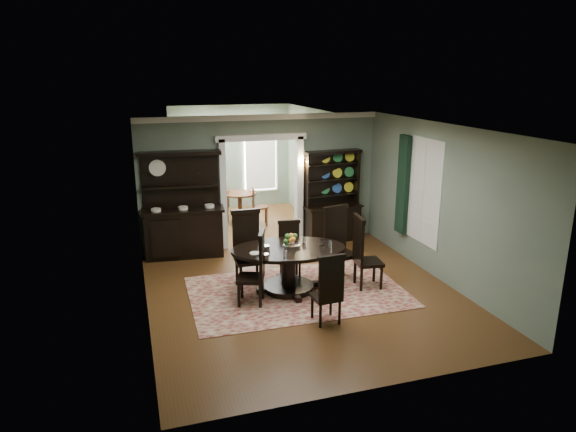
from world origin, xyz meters
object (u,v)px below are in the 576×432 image
welsh_dresser (332,208)px  sideboard (183,220)px  parlor_table (240,203)px  dining_table (289,261)px

welsh_dresser → sideboard: bearing=175.5°
sideboard → parlor_table: (1.71, 2.15, -0.27)m
sideboard → welsh_dresser: size_ratio=1.07×
dining_table → welsh_dresser: (1.87, 2.50, 0.20)m
dining_table → parlor_table: (0.09, 4.62, -0.05)m
dining_table → sideboard: bearing=131.0°
sideboard → parlor_table: 2.76m
parlor_table → sideboard: bearing=-128.5°
dining_table → parlor_table: bearing=96.6°
welsh_dresser → parlor_table: bearing=124.9°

